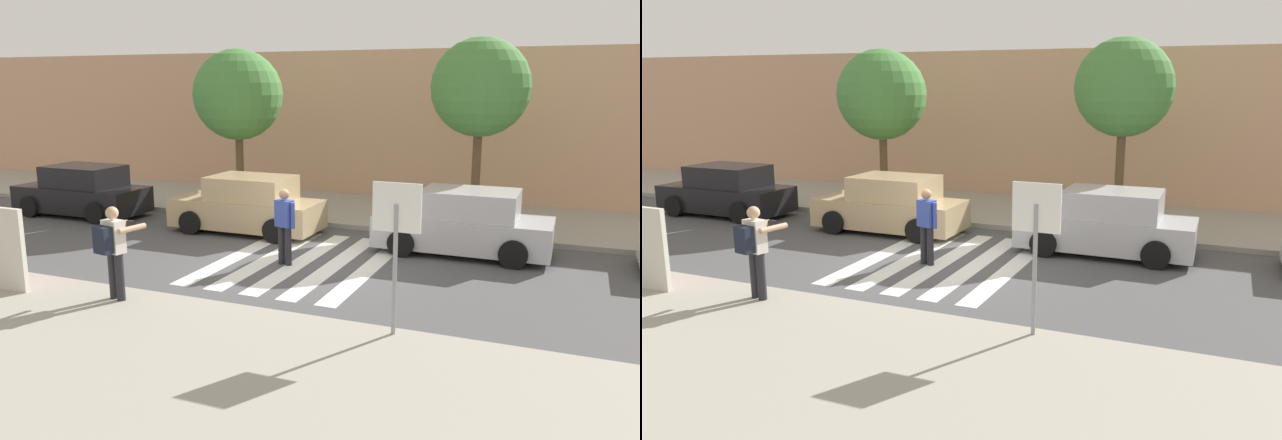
# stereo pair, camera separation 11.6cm
# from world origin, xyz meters

# --- Properties ---
(ground_plane) EXTENTS (120.00, 120.00, 0.00)m
(ground_plane) POSITION_xyz_m (0.00, 0.00, 0.00)
(ground_plane) COLOR #4C4C4F
(sidewalk_near) EXTENTS (60.00, 6.00, 0.14)m
(sidewalk_near) POSITION_xyz_m (0.00, -6.20, 0.07)
(sidewalk_near) COLOR #9E998C
(sidewalk_near) RESTS_ON ground
(sidewalk_far) EXTENTS (60.00, 4.80, 0.14)m
(sidewalk_far) POSITION_xyz_m (0.00, 6.00, 0.07)
(sidewalk_far) COLOR #9E998C
(sidewalk_far) RESTS_ON ground
(building_facade_far) EXTENTS (56.00, 4.00, 5.12)m
(building_facade_far) POSITION_xyz_m (0.00, 10.40, 2.56)
(building_facade_far) COLOR tan
(building_facade_far) RESTS_ON ground
(crosswalk_stripe_0) EXTENTS (0.44, 5.20, 0.01)m
(crosswalk_stripe_0) POSITION_xyz_m (-1.60, 0.20, 0.00)
(crosswalk_stripe_0) COLOR silver
(crosswalk_stripe_0) RESTS_ON ground
(crosswalk_stripe_1) EXTENTS (0.44, 5.20, 0.01)m
(crosswalk_stripe_1) POSITION_xyz_m (-0.80, 0.20, 0.00)
(crosswalk_stripe_1) COLOR silver
(crosswalk_stripe_1) RESTS_ON ground
(crosswalk_stripe_2) EXTENTS (0.44, 5.20, 0.01)m
(crosswalk_stripe_2) POSITION_xyz_m (0.00, 0.20, 0.00)
(crosswalk_stripe_2) COLOR silver
(crosswalk_stripe_2) RESTS_ON ground
(crosswalk_stripe_3) EXTENTS (0.44, 5.20, 0.01)m
(crosswalk_stripe_3) POSITION_xyz_m (0.80, 0.20, 0.00)
(crosswalk_stripe_3) COLOR silver
(crosswalk_stripe_3) RESTS_ON ground
(crosswalk_stripe_4) EXTENTS (0.44, 5.20, 0.01)m
(crosswalk_stripe_4) POSITION_xyz_m (1.60, 0.20, 0.00)
(crosswalk_stripe_4) COLOR silver
(crosswalk_stripe_4) RESTS_ON ground
(stop_sign) EXTENTS (0.76, 0.08, 2.41)m
(stop_sign) POSITION_xyz_m (3.20, -3.44, 1.89)
(stop_sign) COLOR gray
(stop_sign) RESTS_ON sidewalk_near
(photographer_with_backpack) EXTENTS (0.68, 0.91, 1.72)m
(photographer_with_backpack) POSITION_xyz_m (-1.91, -3.84, 1.17)
(photographer_with_backpack) COLOR #232328
(photographer_with_backpack) RESTS_ON sidewalk_near
(pedestrian_crossing) EXTENTS (0.56, 0.33, 1.72)m
(pedestrian_crossing) POSITION_xyz_m (-0.25, -0.20, 0.97)
(pedestrian_crossing) COLOR #232328
(pedestrian_crossing) RESTS_ON ground
(parked_car_black) EXTENTS (4.10, 1.92, 1.55)m
(parked_car_black) POSITION_xyz_m (-8.37, 2.30, 0.73)
(parked_car_black) COLOR black
(parked_car_black) RESTS_ON ground
(parked_car_tan) EXTENTS (4.10, 1.92, 1.55)m
(parked_car_tan) POSITION_xyz_m (-2.56, 2.30, 0.73)
(parked_car_tan) COLOR tan
(parked_car_tan) RESTS_ON ground
(parked_car_silver) EXTENTS (4.10, 1.92, 1.55)m
(parked_car_silver) POSITION_xyz_m (3.29, 2.30, 0.73)
(parked_car_silver) COLOR #B7BABF
(parked_car_silver) RESTS_ON ground
(street_tree_west) EXTENTS (2.74, 2.74, 4.89)m
(street_tree_west) POSITION_xyz_m (-4.04, 4.47, 3.65)
(street_tree_west) COLOR brown
(street_tree_west) RESTS_ON sidewalk_far
(street_tree_center) EXTENTS (2.66, 2.66, 5.09)m
(street_tree_center) POSITION_xyz_m (3.08, 5.10, 3.88)
(street_tree_center) COLOR brown
(street_tree_center) RESTS_ON sidewalk_far
(advertising_board) EXTENTS (1.10, 0.11, 1.60)m
(advertising_board) POSITION_xyz_m (-4.28, -4.16, 0.94)
(advertising_board) COLOR beige
(advertising_board) RESTS_ON sidewalk_near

